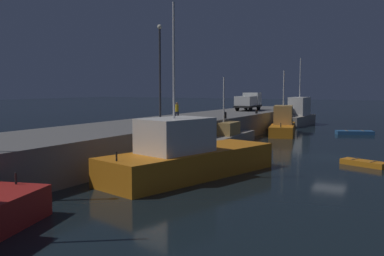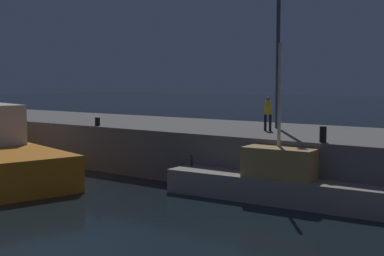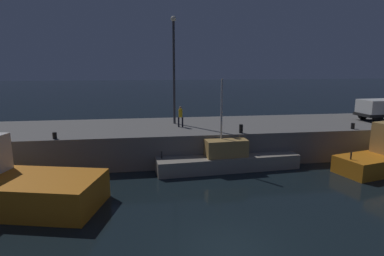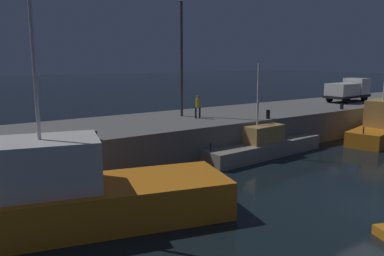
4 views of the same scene
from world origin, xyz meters
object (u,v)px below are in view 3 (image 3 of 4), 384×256
(bollard_west, at_px, (241,129))
(bollard_central, at_px, (353,126))
(fishing_boat_orange, at_px, (226,158))
(dockworker, at_px, (181,115))
(lamp_post_east, at_px, (174,63))
(bollard_east, at_px, (55,136))

(bollard_west, bearing_deg, bollard_central, 1.29)
(fishing_boat_orange, relative_size, bollard_west, 16.22)
(dockworker, height_order, bollard_central, dockworker)
(fishing_boat_orange, height_order, bollard_central, fishing_boat_orange)
(lamp_post_east, xyz_separation_m, bollard_west, (4.47, -4.64, -4.77))
(bollard_east, bearing_deg, fishing_boat_orange, -2.89)
(lamp_post_east, bearing_deg, bollard_central, -18.05)
(lamp_post_east, height_order, bollard_west, lamp_post_east)
(bollard_west, bearing_deg, fishing_boat_orange, -154.94)
(bollard_west, bearing_deg, bollard_east, 179.97)
(fishing_boat_orange, bearing_deg, dockworker, 128.63)
(bollard_west, height_order, bollard_east, bollard_west)
(lamp_post_east, relative_size, bollard_central, 19.15)
(bollard_west, xyz_separation_m, bollard_east, (-13.03, 0.01, -0.09))
(bollard_east, bearing_deg, lamp_post_east, 28.41)
(fishing_boat_orange, xyz_separation_m, bollard_west, (1.26, 0.59, 2.00))
(lamp_post_east, height_order, dockworker, lamp_post_east)
(lamp_post_east, bearing_deg, fishing_boat_orange, -58.40)
(fishing_boat_orange, relative_size, dockworker, 6.19)
(lamp_post_east, bearing_deg, bollard_east, -151.59)
(dockworker, bearing_deg, fishing_boat_orange, -51.37)
(lamp_post_east, distance_m, bollard_west, 8.01)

